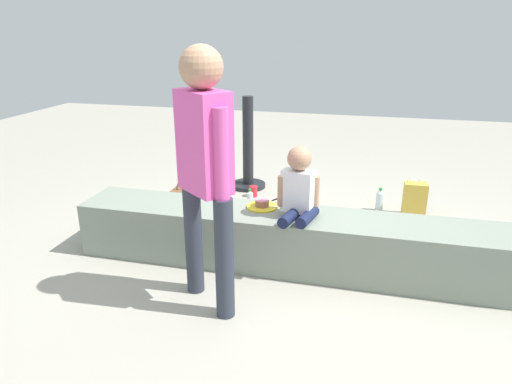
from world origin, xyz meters
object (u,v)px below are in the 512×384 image
Objects in this scene: adult_standing at (205,159)px; water_bottle_far_side at (250,199)px; party_cup_red at (253,191)px; water_bottle_near_gift at (380,200)px; cake_plate at (262,205)px; handbag_black_leather at (280,221)px; gift_bag at (415,199)px; child_seated at (299,187)px; cake_box_white at (389,240)px; handbag_brown_canvas at (188,203)px.

adult_standing is 8.15× the size of water_bottle_far_side.
water_bottle_near_gift is at bearing -3.93° from party_cup_red.
handbag_black_leather is at bearing 84.57° from cake_plate.
handbag_black_leather is (-1.09, -0.64, -0.05)m from gift_bag.
child_seated is 1.55m from gift_bag.
child_seated is at bearing 50.52° from adult_standing.
cake_plate is 1.45m from water_bottle_near_gift.
gift_bag is at bearing 72.60° from cake_box_white.
handbag_brown_canvas is (-0.64, 1.23, -0.79)m from adult_standing.
child_seated is 2.19× the size of water_bottle_near_gift.
party_cup_red is (-0.38, 1.22, -0.36)m from cake_plate.
gift_bag reaches higher than party_cup_red.
adult_standing is 5.34× the size of cake_box_white.
cake_box_white is at bearing -85.00° from water_bottle_near_gift.
gift_bag is at bearing 54.44° from child_seated.
handbag_black_leather reaches higher than cake_box_white.
child_seated is 0.80m from handbag_black_leather.
adult_standing is at bearing -136.78° from cake_box_white.
child_seated reaches higher than handbag_brown_canvas.
water_bottle_far_side is at bearing 95.83° from adult_standing.
adult_standing is 2.32m from gift_bag.
handbag_black_leather is at bearing -50.09° from water_bottle_far_side.
adult_standing is 4.37× the size of handbag_brown_canvas.
handbag_brown_canvas is at bearing -161.55° from water_bottle_near_gift.
child_seated reaches higher than cake_box_white.
gift_bag is 0.30m from water_bottle_near_gift.
water_bottle_far_side is (-0.61, 1.02, -0.52)m from child_seated.
water_bottle_far_side is (-0.33, 0.92, -0.33)m from cake_plate.
water_bottle_far_side is at bearing -81.43° from party_cup_red.
gift_bag is 1.56× the size of water_bottle_near_gift.
water_bottle_near_gift is at bearing 172.86° from gift_bag.
cake_box_white is at bearing -107.40° from gift_bag.
cake_plate is 1.03m from water_bottle_far_side.
water_bottle_far_side is 0.59m from handbag_black_leather.
party_cup_red is 0.31× the size of handbag_brown_canvas.
handbag_brown_canvas is at bearing -165.23° from gift_bag.
cake_box_white is at bearing 36.73° from child_seated.
water_bottle_near_gift is at bearing 18.45° from handbag_brown_canvas.
gift_bag is 1.08× the size of handbag_black_leather.
adult_standing is at bearing -84.17° from water_bottle_far_side.
party_cup_red is at bearing 96.28° from adult_standing.
gift_bag is 1.52m from party_cup_red.
cake_plate reaches higher than water_bottle_near_gift.
cake_box_white is 1.74m from handbag_brown_canvas.
handbag_brown_canvas is (-0.44, -0.64, 0.08)m from party_cup_red.
child_seated is 1.30m from water_bottle_far_side.
child_seated is 0.32× the size of adult_standing.
cake_plate reaches higher than handbag_brown_canvas.
water_bottle_far_side is 1.36m from cake_box_white.
cake_plate is at bearing -95.43° from handbag_black_leather.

